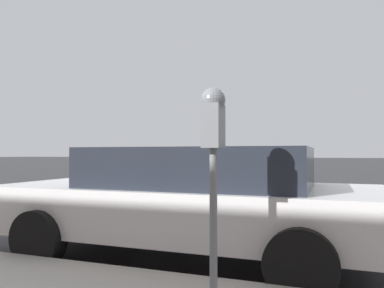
# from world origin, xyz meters

# --- Properties ---
(ground_plane) EXTENTS (220.00, 220.00, 0.00)m
(ground_plane) POSITION_xyz_m (0.00, 0.00, 0.00)
(ground_plane) COLOR #333335
(parking_meter) EXTENTS (0.21, 0.19, 1.62)m
(parking_meter) POSITION_xyz_m (-2.67, -0.83, 1.40)
(parking_meter) COLOR gray
(parking_meter) RESTS_ON sidewalk
(car_white) EXTENTS (2.15, 4.56, 1.34)m
(car_white) POSITION_xyz_m (-1.14, -0.08, 0.73)
(car_white) COLOR silver
(car_white) RESTS_ON ground_plane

